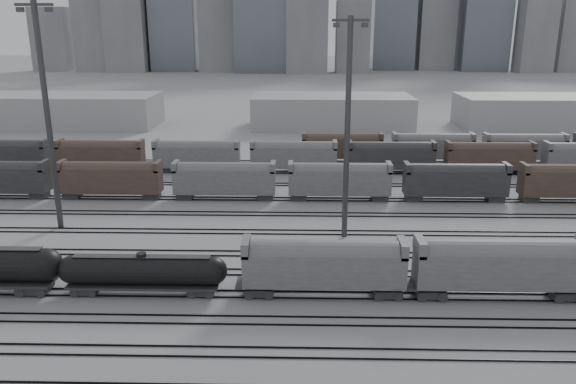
{
  "coord_description": "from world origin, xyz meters",
  "views": [
    {
      "loc": [
        2.33,
        -47.84,
        24.85
      ],
      "look_at": [
        0.64,
        22.41,
        4.0
      ],
      "focal_mm": 35.0,
      "sensor_mm": 36.0,
      "label": 1
    }
  ],
  "objects_px": {
    "hopper_car_a": "(324,263)",
    "hopper_car_b": "(501,263)",
    "light_mast_c": "(347,125)",
    "tank_car_b": "(143,271)"
  },
  "relations": [
    {
      "from": "tank_car_b",
      "to": "hopper_car_b",
      "type": "distance_m",
      "value": 33.86
    },
    {
      "from": "tank_car_b",
      "to": "hopper_car_b",
      "type": "height_order",
      "value": "hopper_car_b"
    },
    {
      "from": "hopper_car_b",
      "to": "light_mast_c",
      "type": "xyz_separation_m",
      "value": [
        -13.39,
        15.92,
        10.24
      ]
    },
    {
      "from": "hopper_car_b",
      "to": "light_mast_c",
      "type": "distance_m",
      "value": 23.19
    },
    {
      "from": "hopper_car_a",
      "to": "hopper_car_b",
      "type": "bearing_deg",
      "value": -0.0
    },
    {
      "from": "hopper_car_a",
      "to": "hopper_car_b",
      "type": "height_order",
      "value": "hopper_car_b"
    },
    {
      "from": "hopper_car_b",
      "to": "light_mast_c",
      "type": "relative_size",
      "value": 0.62
    },
    {
      "from": "light_mast_c",
      "to": "hopper_car_b",
      "type": "bearing_deg",
      "value": -49.93
    },
    {
      "from": "tank_car_b",
      "to": "hopper_car_a",
      "type": "relative_size",
      "value": 1.06
    },
    {
      "from": "hopper_car_b",
      "to": "light_mast_c",
      "type": "height_order",
      "value": "light_mast_c"
    }
  ]
}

